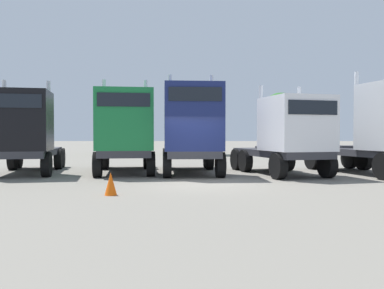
{
  "coord_description": "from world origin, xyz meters",
  "views": [
    {
      "loc": [
        -0.21,
        -14.49,
        1.77
      ],
      "look_at": [
        -0.16,
        4.31,
        1.32
      ],
      "focal_mm": 38.02,
      "sensor_mm": 36.0,
      "label": 1
    }
  ],
  "objects_px": {
    "semi_truck_green": "(124,131)",
    "semi_truck_white": "(289,134)",
    "semi_truck_navy": "(191,129)",
    "semi_truck_black": "(23,132)",
    "traffic_cone_near": "(110,184)"
  },
  "relations": [
    {
      "from": "semi_truck_green",
      "to": "semi_truck_white",
      "type": "height_order",
      "value": "semi_truck_green"
    },
    {
      "from": "semi_truck_green",
      "to": "semi_truck_navy",
      "type": "distance_m",
      "value": 3.02
    },
    {
      "from": "semi_truck_black",
      "to": "semi_truck_green",
      "type": "relative_size",
      "value": 1.01
    },
    {
      "from": "semi_truck_white",
      "to": "traffic_cone_near",
      "type": "distance_m",
      "value": 8.74
    },
    {
      "from": "semi_truck_black",
      "to": "semi_truck_white",
      "type": "relative_size",
      "value": 1.07
    },
    {
      "from": "semi_truck_green",
      "to": "semi_truck_navy",
      "type": "bearing_deg",
      "value": 75.09
    },
    {
      "from": "semi_truck_navy",
      "to": "semi_truck_white",
      "type": "distance_m",
      "value": 4.21
    },
    {
      "from": "semi_truck_green",
      "to": "semi_truck_white",
      "type": "relative_size",
      "value": 1.07
    },
    {
      "from": "semi_truck_black",
      "to": "traffic_cone_near",
      "type": "xyz_separation_m",
      "value": [
        5.02,
        -6.05,
        -1.55
      ]
    },
    {
      "from": "semi_truck_black",
      "to": "semi_truck_green",
      "type": "xyz_separation_m",
      "value": [
        4.39,
        0.26,
        0.04
      ]
    },
    {
      "from": "semi_truck_black",
      "to": "traffic_cone_near",
      "type": "height_order",
      "value": "semi_truck_black"
    },
    {
      "from": "semi_truck_white",
      "to": "traffic_cone_near",
      "type": "bearing_deg",
      "value": -64.37
    },
    {
      "from": "semi_truck_navy",
      "to": "semi_truck_white",
      "type": "xyz_separation_m",
      "value": [
        4.19,
        -0.38,
        -0.24
      ]
    },
    {
      "from": "semi_truck_white",
      "to": "semi_truck_green",
      "type": "bearing_deg",
      "value": -110.55
    },
    {
      "from": "semi_truck_black",
      "to": "semi_truck_white",
      "type": "height_order",
      "value": "semi_truck_black"
    }
  ]
}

